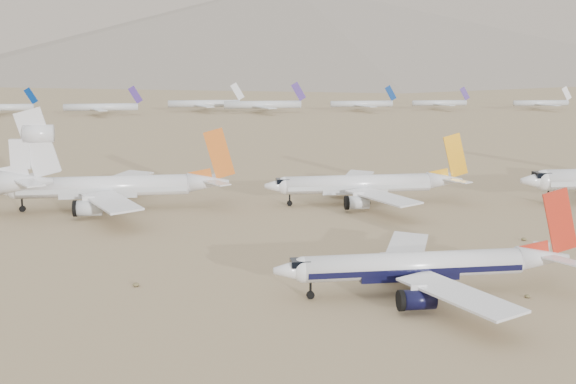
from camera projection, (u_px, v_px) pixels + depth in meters
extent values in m
plane|color=#8A7450|center=(361.00, 310.00, 96.38)|extent=(7000.00, 7000.00, 0.00)
cylinder|color=white|center=(414.00, 265.00, 102.11)|extent=(31.52, 3.73, 3.73)
cube|color=black|center=(414.00, 268.00, 102.20)|extent=(30.89, 3.78, 0.84)
sphere|color=white|center=(304.00, 270.00, 99.94)|extent=(3.73, 3.73, 3.73)
cube|color=black|center=(300.00, 263.00, 99.67)|extent=(2.61, 2.42, 0.93)
cone|color=white|center=(543.00, 258.00, 104.75)|extent=(7.88, 3.73, 3.73)
cube|color=white|center=(459.00, 294.00, 91.84)|extent=(12.17, 19.18, 0.58)
cube|color=white|center=(566.00, 261.00, 101.35)|extent=(5.00, 6.54, 0.22)
cylinder|color=black|center=(419.00, 300.00, 94.80)|extent=(4.38, 2.68, 2.68)
cube|color=white|center=(407.00, 248.00, 113.32)|extent=(12.17, 19.18, 0.58)
cube|color=white|center=(541.00, 247.00, 108.39)|extent=(5.00, 6.54, 0.22)
cylinder|color=black|center=(386.00, 265.00, 109.85)|extent=(4.38, 2.68, 2.68)
cube|color=red|center=(560.00, 221.00, 103.99)|extent=(5.97, 0.30, 9.84)
cylinder|color=black|center=(310.00, 295.00, 100.79)|extent=(1.12, 0.47, 1.12)
cylinder|color=black|center=(428.00, 294.00, 100.44)|extent=(1.56, 0.93, 1.56)
cylinder|color=black|center=(416.00, 282.00, 105.51)|extent=(1.56, 0.93, 1.56)
sphere|color=white|center=(544.00, 180.00, 161.51)|extent=(4.78, 4.78, 4.78)
cube|color=black|center=(542.00, 175.00, 161.16)|extent=(3.34, 3.10, 1.19)
cylinder|color=black|center=(548.00, 201.00, 162.60)|extent=(1.43, 0.60, 1.43)
cylinder|color=white|center=(358.00, 184.00, 162.13)|extent=(33.00, 4.01, 4.01)
cube|color=silver|center=(358.00, 186.00, 162.23)|extent=(32.34, 4.07, 0.90)
sphere|color=white|center=(285.00, 186.00, 159.86)|extent=(4.01, 4.01, 4.01)
cube|color=black|center=(282.00, 181.00, 159.56)|extent=(2.81, 2.61, 1.00)
cone|color=white|center=(445.00, 180.00, 164.89)|extent=(8.25, 4.01, 4.01)
cube|color=white|center=(383.00, 197.00, 151.32)|extent=(12.75, 20.09, 0.62)
cube|color=white|center=(458.00, 181.00, 161.31)|extent=(5.24, 6.85, 0.24)
cylinder|color=silver|center=(358.00, 202.00, 154.44)|extent=(4.58, 2.89, 2.89)
cube|color=white|center=(357.00, 178.00, 173.92)|extent=(12.75, 20.09, 0.62)
cube|color=white|center=(446.00, 175.00, 168.71)|extent=(5.24, 6.85, 0.24)
cylinder|color=silver|center=(342.00, 188.00, 170.30)|extent=(4.58, 2.89, 2.89)
cube|color=orange|center=(455.00, 155.00, 164.09)|extent=(6.25, 0.32, 10.31)
cylinder|color=black|center=(290.00, 203.00, 160.78)|extent=(1.20, 0.50, 1.20)
cylinder|color=black|center=(366.00, 203.00, 160.33)|extent=(1.68, 1.00, 1.68)
cylinder|color=black|center=(360.00, 197.00, 165.78)|extent=(1.68, 1.00, 1.68)
cylinder|color=white|center=(103.00, 186.00, 156.31)|extent=(36.62, 4.48, 4.48)
cube|color=silver|center=(104.00, 189.00, 156.42)|extent=(35.88, 4.54, 1.01)
sphere|color=white|center=(16.00, 188.00, 153.78)|extent=(4.48, 4.48, 4.48)
cube|color=black|center=(12.00, 183.00, 153.45)|extent=(3.13, 2.91, 1.12)
cone|color=white|center=(208.00, 182.00, 159.36)|extent=(9.15, 4.48, 4.48)
cube|color=white|center=(111.00, 202.00, 144.30)|extent=(14.14, 22.29, 0.69)
cube|color=white|center=(217.00, 183.00, 155.39)|extent=(5.81, 7.60, 0.27)
cylinder|color=silver|center=(89.00, 208.00, 147.76)|extent=(5.09, 3.22, 3.22)
cube|color=white|center=(122.00, 179.00, 169.40)|extent=(14.14, 22.29, 0.69)
cube|color=white|center=(215.00, 176.00, 163.61)|extent=(5.81, 7.60, 0.27)
cylinder|color=silver|center=(99.00, 191.00, 165.38)|extent=(5.09, 3.22, 3.22)
cube|color=orange|center=(219.00, 153.00, 158.48)|extent=(6.94, 0.36, 11.43)
cylinder|color=black|center=(22.00, 209.00, 154.81)|extent=(1.34, 0.56, 1.34)
cylinder|color=black|center=(110.00, 208.00, 154.29)|extent=(1.88, 1.12, 1.88)
cylinder|color=black|center=(113.00, 202.00, 160.38)|extent=(1.88, 1.12, 1.88)
cone|color=white|center=(24.00, 182.00, 151.20)|extent=(11.94, 5.72, 5.72)
cube|color=white|center=(30.00, 183.00, 146.04)|extent=(7.58, 9.91, 0.34)
cube|color=white|center=(40.00, 174.00, 156.73)|extent=(7.58, 9.91, 0.34)
cube|color=white|center=(38.00, 142.00, 150.06)|extent=(9.05, 0.46, 14.92)
cylinder|color=white|center=(39.00, 134.00, 149.75)|extent=(5.97, 3.71, 3.71)
cube|color=navy|center=(31.00, 96.00, 382.45)|extent=(7.16, 0.36, 9.02)
cube|color=silver|center=(3.00, 107.00, 390.43)|extent=(9.47, 16.55, 0.36)
cylinder|color=silver|center=(101.00, 107.00, 381.75)|extent=(38.46, 3.80, 3.80)
cube|color=#41287C|center=(135.00, 95.00, 383.00)|extent=(7.66, 0.38, 9.65)
cube|color=silver|center=(99.00, 110.00, 372.19)|extent=(10.13, 17.71, 0.38)
cube|color=silver|center=(103.00, 107.00, 391.53)|extent=(10.13, 17.71, 0.38)
cylinder|color=silver|center=(204.00, 104.00, 405.68)|extent=(40.13, 3.97, 3.97)
cube|color=white|center=(237.00, 91.00, 406.98)|extent=(7.99, 0.40, 10.07)
cube|color=silver|center=(205.00, 106.00, 395.71)|extent=(10.57, 18.47, 0.40)
cube|color=silver|center=(204.00, 103.00, 415.88)|extent=(10.57, 18.47, 0.40)
cylinder|color=silver|center=(263.00, 105.00, 396.41)|extent=(42.47, 4.20, 4.20)
cube|color=#41287C|center=(299.00, 91.00, 397.79)|extent=(8.46, 0.42, 10.65)
cube|color=silver|center=(265.00, 107.00, 385.86)|extent=(11.19, 19.55, 0.42)
cube|color=silver|center=(261.00, 104.00, 407.21)|extent=(11.19, 19.55, 0.42)
cylinder|color=silver|center=(362.00, 104.00, 407.04)|extent=(35.52, 3.51, 3.51)
cube|color=navy|center=(391.00, 93.00, 408.20)|extent=(7.07, 0.35, 8.91)
cube|color=silver|center=(366.00, 106.00, 398.22)|extent=(9.36, 16.35, 0.35)
cube|color=silver|center=(358.00, 104.00, 416.08)|extent=(9.36, 16.35, 0.35)
cylinder|color=silver|center=(439.00, 103.00, 416.23)|extent=(31.92, 3.15, 3.15)
cube|color=#41287C|center=(465.00, 93.00, 417.26)|extent=(6.36, 0.32, 8.01)
cube|color=silver|center=(444.00, 105.00, 408.29)|extent=(8.41, 14.69, 0.32)
cube|color=silver|center=(435.00, 103.00, 424.34)|extent=(8.41, 14.69, 0.32)
cylinder|color=silver|center=(541.00, 103.00, 415.07)|extent=(32.71, 3.23, 3.23)
cube|color=white|center=(567.00, 93.00, 416.14)|extent=(6.51, 0.32, 8.21)
cube|color=silver|center=(548.00, 105.00, 406.95)|extent=(8.62, 15.06, 0.32)
cube|color=silver|center=(534.00, 103.00, 423.39)|extent=(8.62, 15.06, 0.32)
cone|color=slate|center=(288.00, 9.00, 1538.11)|extent=(1824.00, 1824.00, 240.00)
cone|color=slate|center=(290.00, 27.00, 1171.84)|extent=(1260.00, 1260.00, 140.00)
ellipsoid|color=brown|center=(136.00, 284.00, 106.12)|extent=(0.98, 0.98, 0.54)
ellipsoid|color=brown|center=(527.00, 296.00, 101.25)|extent=(0.84, 0.84, 0.46)
ellipsoid|color=brown|center=(524.00, 239.00, 131.59)|extent=(0.98, 0.98, 0.54)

